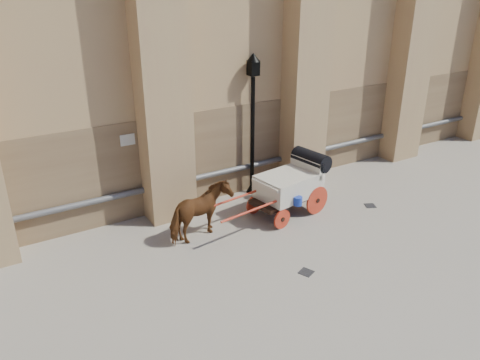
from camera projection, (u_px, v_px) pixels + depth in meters
ground at (263, 261)px, 12.01m from camera, size 90.00×90.00×0.00m
horse at (201, 213)px, 12.81m from camera, size 2.02×1.32×1.57m
carriage at (292, 182)px, 14.22m from camera, size 4.24×1.67×1.81m
street_lamp at (253, 122)px, 14.93m from camera, size 0.43×0.43×4.62m
drain_grate_near at (306, 272)px, 11.56m from camera, size 0.42×0.42×0.01m
drain_grate_far at (370, 206)px, 14.94m from camera, size 0.43×0.43×0.01m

